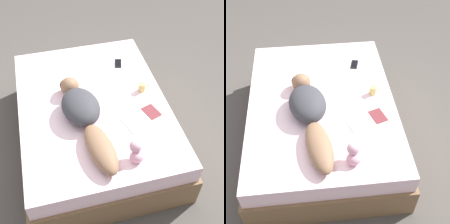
# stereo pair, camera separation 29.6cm
# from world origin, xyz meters

# --- Properties ---
(ground_plane) EXTENTS (12.00, 12.00, 0.00)m
(ground_plane) POSITION_xyz_m (0.00, 0.00, 0.00)
(ground_plane) COLOR #4C4742
(bed) EXTENTS (1.52, 2.05, 0.55)m
(bed) POSITION_xyz_m (0.00, 0.00, 0.27)
(bed) COLOR brown
(bed) RESTS_ON ground_plane
(person) EXTENTS (0.44, 1.25, 0.22)m
(person) POSITION_xyz_m (-0.13, -0.22, 0.64)
(person) COLOR brown
(person) RESTS_ON bed
(open_magazine) EXTENTS (0.47, 0.38, 0.01)m
(open_magazine) POSITION_xyz_m (0.43, -0.31, 0.55)
(open_magazine) COLOR silver
(open_magazine) RESTS_ON bed
(coffee_mug) EXTENTS (0.10, 0.07, 0.09)m
(coffee_mug) POSITION_xyz_m (0.53, 0.05, 0.59)
(coffee_mug) COLOR tan
(coffee_mug) RESTS_ON bed
(cell_phone) EXTENTS (0.11, 0.17, 0.01)m
(cell_phone) POSITION_xyz_m (0.42, 0.55, 0.55)
(cell_phone) COLOR black
(cell_phone) RESTS_ON bed
(plush_toy) EXTENTS (0.12, 0.15, 0.19)m
(plush_toy) POSITION_xyz_m (0.22, -0.76, 0.64)
(plush_toy) COLOR #DB9EB2
(plush_toy) RESTS_ON bed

